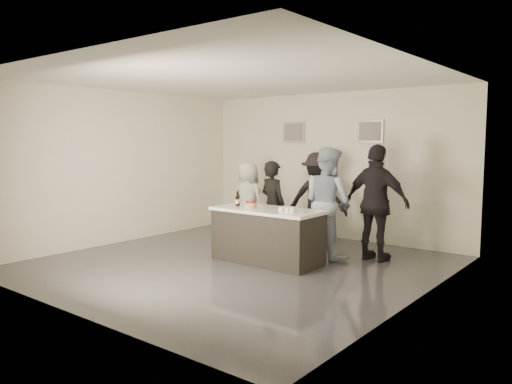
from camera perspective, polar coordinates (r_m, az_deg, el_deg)
floor at (r=8.29m, az=-2.16°, el=-8.21°), size 6.00×6.00×0.00m
ceiling at (r=8.10m, az=-2.25°, el=12.84°), size 6.00×6.00×0.00m
wall_back at (r=10.52m, az=8.48°, el=3.00°), size 6.00×0.04×3.00m
wall_front at (r=6.10m, az=-20.83°, el=0.62°), size 6.00×0.04×3.00m
wall_left at (r=10.26m, az=-15.07°, el=2.79°), size 0.04×6.00×3.00m
wall_right at (r=6.52m, az=18.26°, el=1.03°), size 0.04×6.00×3.00m
picture_left at (r=10.95m, az=4.35°, el=6.82°), size 0.54×0.04×0.44m
picture_right at (r=10.06m, az=12.94°, el=6.77°), size 0.54×0.04×0.44m
bar_counter at (r=8.31m, az=1.30°, el=-5.00°), size 1.86×0.86×0.90m
cake at (r=8.31m, az=-0.62°, el=-1.59°), size 0.20×0.20×0.08m
beer_bottle_a at (r=8.70m, az=-2.07°, el=-0.65°), size 0.07×0.07×0.26m
beer_bottle_b at (r=8.51m, az=-2.16°, el=-0.79°), size 0.07×0.07×0.26m
tumbler_cluster at (r=7.89m, az=3.77°, el=-1.99°), size 0.30×0.19×0.08m
candles at (r=8.21m, az=-1.32°, el=-1.93°), size 0.24×0.08×0.01m
person_main_black at (r=9.22m, az=1.95°, el=-1.55°), size 0.68×0.52×1.65m
person_main_blue at (r=8.67m, az=8.22°, el=-1.21°), size 1.11×0.98×1.91m
person_guest_left at (r=10.30m, az=-0.92°, el=-0.95°), size 0.82×0.58×1.58m
person_guest_right at (r=8.58m, az=13.62°, el=-1.22°), size 1.18×0.55×1.96m
person_guest_back at (r=9.79m, az=7.05°, el=-0.73°), size 1.31×1.00×1.80m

